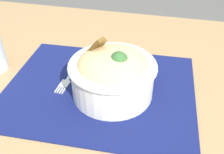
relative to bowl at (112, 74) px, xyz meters
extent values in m
cube|color=#99754C|center=(0.06, 0.00, -0.07)|extent=(1.39, 0.96, 0.03)
cube|color=#11194C|center=(0.03, -0.02, -0.06)|extent=(0.46, 0.37, 0.00)
cylinder|color=silver|center=(0.00, 0.00, -0.02)|extent=(0.18, 0.18, 0.08)
torus|color=silver|center=(0.00, 0.00, 0.02)|extent=(0.20, 0.20, 0.01)
ellipsoid|color=tan|center=(0.00, 0.00, 0.02)|extent=(0.22, 0.22, 0.06)
sphere|color=#315C2A|center=(-0.02, 0.01, 0.04)|extent=(0.04, 0.04, 0.04)
cylinder|color=orange|center=(-0.03, 0.00, 0.04)|extent=(0.03, 0.02, 0.01)
cylinder|color=orange|center=(0.02, 0.02, 0.04)|extent=(0.04, 0.01, 0.01)
cube|color=brown|center=(0.04, -0.03, 0.05)|extent=(0.04, 0.04, 0.04)
cube|color=brown|center=(0.04, -0.02, 0.05)|extent=(0.05, 0.04, 0.05)
cube|color=#BDBDBD|center=(0.12, -0.07, -0.06)|extent=(0.01, 0.07, 0.00)
cube|color=#BDBDBD|center=(0.12, -0.03, -0.06)|extent=(0.01, 0.01, 0.00)
cube|color=#BDBDBD|center=(0.12, -0.01, -0.06)|extent=(0.02, 0.03, 0.00)
cube|color=#BDBDBD|center=(0.13, 0.01, -0.06)|extent=(0.00, 0.02, 0.00)
cube|color=#BDBDBD|center=(0.13, 0.01, -0.06)|extent=(0.00, 0.02, 0.00)
cube|color=#BDBDBD|center=(0.12, 0.01, -0.06)|extent=(0.00, 0.02, 0.00)
cube|color=#BDBDBD|center=(0.11, 0.02, -0.06)|extent=(0.00, 0.02, 0.00)
camera|label=1|loc=(-0.11, 0.45, 0.34)|focal=42.12mm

